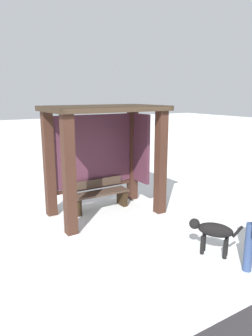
# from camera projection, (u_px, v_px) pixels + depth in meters

# --- Properties ---
(ground_plane) EXTENTS (60.00, 60.00, 0.00)m
(ground_plane) POSITION_uv_depth(u_px,v_px,m) (106.00, 213.00, 7.45)
(ground_plane) COLOR white
(bus_shelter) EXTENTS (2.62, 1.58, 2.51)m
(bus_shelter) POSITION_uv_depth(u_px,v_px,m) (105.00, 141.00, 7.23)
(bus_shelter) COLOR #3E2319
(bus_shelter) RESTS_ON ground
(bench_left_inside) EXTENTS (1.44, 0.41, 0.72)m
(bench_left_inside) POSITION_uv_depth(u_px,v_px,m) (100.00, 195.00, 7.65)
(bench_left_inside) COLOR #453429
(bench_left_inside) RESTS_ON ground
(dog) EXTENTS (0.57, 0.79, 0.62)m
(dog) POSITION_uv_depth(u_px,v_px,m) (212.00, 231.00, 5.46)
(dog) COLOR black
(dog) RESTS_ON ground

